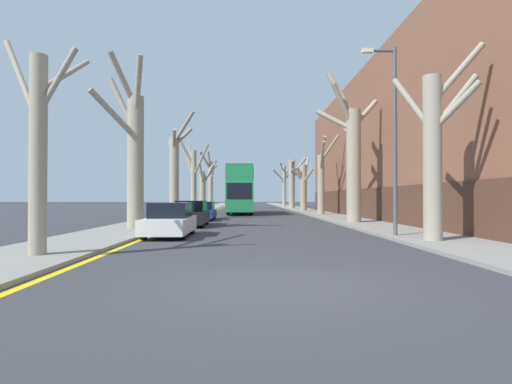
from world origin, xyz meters
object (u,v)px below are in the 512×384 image
at_px(street_tree_right_3, 303,186).
at_px(street_tree_left_2, 175,172).
at_px(street_tree_right_1, 352,156).
at_px(street_tree_left_4, 203,188).
at_px(street_tree_right_0, 434,149).
at_px(parked_car_1, 191,214).
at_px(street_tree_right_4, 292,182).
at_px(street_tree_left_3, 193,177).
at_px(parked_car_2, 203,211).
at_px(street_tree_right_2, 322,178).
at_px(double_decker_bus, 240,188).
at_px(street_tree_left_5, 210,181).
at_px(street_tree_right_5, 284,184).
at_px(street_tree_left_0, 40,142).
at_px(parked_car_0, 170,221).
at_px(lamp_post, 392,131).
at_px(street_tree_left_1, 134,151).

bearing_deg(street_tree_right_3, street_tree_left_2, -125.63).
xyz_separation_m(street_tree_right_1, street_tree_right_3, (0.09, 22.27, -1.15)).
height_order(street_tree_left_4, street_tree_right_0, street_tree_right_0).
height_order(street_tree_left_4, parked_car_1, street_tree_left_4).
relative_size(street_tree_left_4, street_tree_right_4, 0.80).
relative_size(street_tree_left_3, parked_car_2, 1.72).
height_order(street_tree_right_2, parked_car_2, street_tree_right_2).
relative_size(street_tree_right_3, parked_car_2, 1.49).
xyz_separation_m(double_decker_bus, parked_car_1, (-2.56, -17.24, -1.95)).
bearing_deg(street_tree_left_5, street_tree_right_5, 43.83).
bearing_deg(street_tree_right_2, street_tree_right_4, 90.50).
bearing_deg(street_tree_right_3, street_tree_right_4, 90.25).
bearing_deg(double_decker_bus, street_tree_right_0, -74.38).
relative_size(street_tree_right_0, street_tree_right_5, 0.90).
height_order(street_tree_left_0, parked_car_0, street_tree_left_0).
height_order(street_tree_right_5, double_decker_bus, street_tree_right_5).
bearing_deg(street_tree_left_5, parked_car_0, -87.00).
height_order(street_tree_left_4, lamp_post, lamp_post).
xyz_separation_m(street_tree_left_1, street_tree_right_5, (12.11, 50.23, 0.06)).
height_order(street_tree_right_0, street_tree_right_4, street_tree_right_4).
relative_size(street_tree_left_4, parked_car_1, 1.36).
height_order(street_tree_left_3, street_tree_left_4, street_tree_left_3).
bearing_deg(street_tree_right_2, street_tree_right_1, -91.17).
height_order(street_tree_left_4, street_tree_right_2, street_tree_right_2).
distance_m(street_tree_right_3, parked_car_1, 25.95).
distance_m(street_tree_left_0, street_tree_left_1, 8.94).
height_order(street_tree_right_2, street_tree_right_4, street_tree_right_4).
xyz_separation_m(street_tree_right_2, parked_car_2, (-10.05, -6.97, -2.75)).
height_order(street_tree_left_2, parked_car_1, street_tree_left_2).
bearing_deg(lamp_post, parked_car_2, 124.30).
distance_m(street_tree_right_3, double_decker_bus, 9.90).
distance_m(street_tree_left_4, street_tree_right_4, 14.78).
bearing_deg(parked_car_0, street_tree_right_4, 76.61).
distance_m(street_tree_right_0, double_decker_bus, 27.34).
xyz_separation_m(street_tree_left_3, street_tree_right_0, (12.11, -26.24, -0.35)).
relative_size(street_tree_left_0, parked_car_1, 1.44).
relative_size(street_tree_left_2, street_tree_right_0, 1.12).
xyz_separation_m(street_tree_left_1, parked_car_2, (2.37, 9.49, -3.31)).
relative_size(street_tree_right_2, parked_car_2, 1.65).
height_order(street_tree_right_3, double_decker_bus, street_tree_right_3).
bearing_deg(street_tree_left_3, street_tree_right_4, 56.17).
bearing_deg(street_tree_right_2, street_tree_left_4, 132.09).
bearing_deg(street_tree_right_5, parked_car_2, -103.45).
height_order(street_tree_right_1, parked_car_1, street_tree_right_1).
distance_m(street_tree_right_5, parked_car_2, 42.03).
distance_m(street_tree_left_5, street_tree_right_1, 35.91).
xyz_separation_m(street_tree_left_1, parked_car_1, (2.37, 3.33, -3.26)).
bearing_deg(street_tree_left_3, street_tree_left_0, -90.30).
distance_m(double_decker_bus, parked_car_0, 23.72).
relative_size(street_tree_right_0, double_decker_bus, 0.66).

